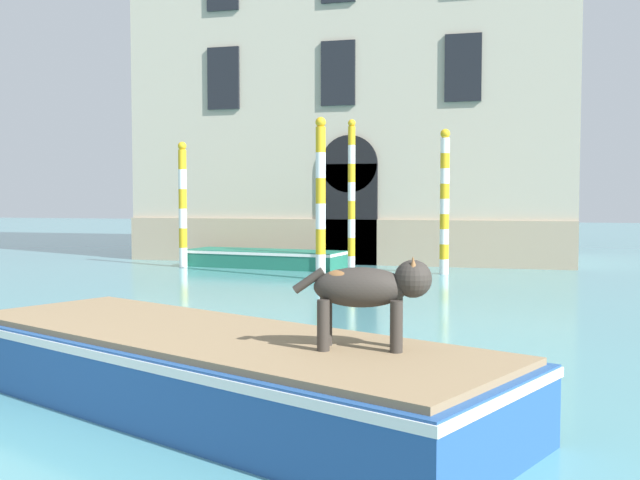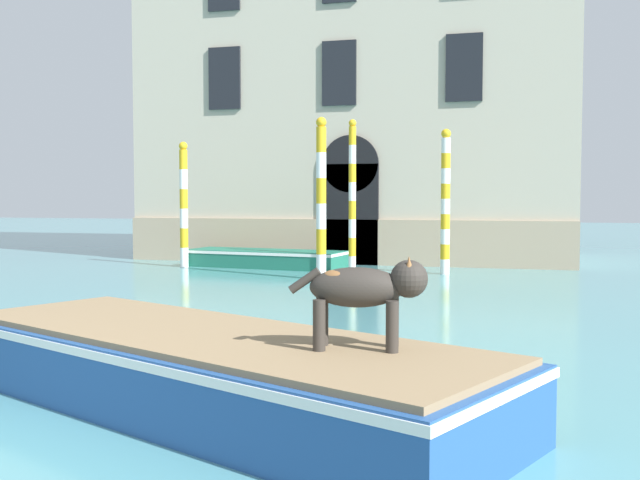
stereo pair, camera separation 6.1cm
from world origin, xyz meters
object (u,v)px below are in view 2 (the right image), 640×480
Objects in this scene: mooring_pole_0 at (321,198)px; mooring_pole_3 at (184,204)px; dog_on_deck at (366,289)px; mooring_pole_2 at (445,201)px; boat_foreground at (209,368)px; boat_moored_near_palazzo at (266,258)px; mooring_pole_1 at (352,197)px.

mooring_pole_0 reaches higher than mooring_pole_3.
mooring_pole_2 is at bearing 84.15° from dog_on_deck.
dog_on_deck is at bearing 10.41° from boat_foreground.
boat_moored_near_palazzo is at bearing 103.77° from dog_on_deck.
boat_moored_near_palazzo is 2.87m from mooring_pole_3.
mooring_pole_1 is (2.92, -1.36, 1.80)m from boat_moored_near_palazzo.
dog_on_deck is 15.66m from boat_moored_near_palazzo.
mooring_pole_1 reaches higher than mooring_pole_3.
mooring_pole_3 is at bearing 140.35° from boat_foreground.
mooring_pole_2 is 1.05× the size of mooring_pole_3.
boat_foreground is 12.86m from mooring_pole_1.
mooring_pole_0 is 3.55m from mooring_pole_2.
mooring_pole_2 is 7.60m from mooring_pole_3.
dog_on_deck is 0.25× the size of boat_moored_near_palazzo.
mooring_pole_0 is at bearing -41.12° from boat_moored_near_palazzo.
mooring_pole_1 is (-3.12, 13.06, 0.79)m from dog_on_deck.
mooring_pole_0 is at bearing -143.34° from mooring_pole_2.
mooring_pole_3 reaches higher than dog_on_deck.
mooring_pole_0 reaches higher than boat_moored_near_palazzo.
dog_on_deck is (1.64, -0.39, 0.88)m from boat_foreground.
mooring_pole_3 is at bearing 155.92° from mooring_pole_0.
mooring_pole_3 is (-4.76, 2.13, -0.18)m from mooring_pole_0.
mooring_pole_3 is (-5.23, 0.73, -0.22)m from mooring_pole_1.
boat_moored_near_palazzo is at bearing 155.09° from mooring_pole_1.
boat_foreground is at bearing 157.69° from dog_on_deck.
dog_on_deck reaches higher than boat_foreground.
mooring_pole_0 is 0.98× the size of mooring_pole_1.
mooring_pole_3 is (-6.71, 13.40, 1.45)m from boat_foreground.
mooring_pole_1 reaches higher than boat_moored_near_palazzo.
dog_on_deck is 0.33× the size of mooring_pole_3.
boat_foreground is at bearing -63.41° from mooring_pole_3.
mooring_pole_2 is at bearing 36.66° from mooring_pole_0.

